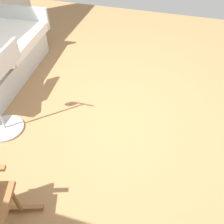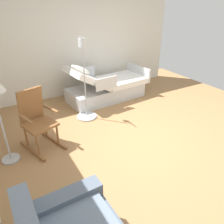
% 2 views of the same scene
% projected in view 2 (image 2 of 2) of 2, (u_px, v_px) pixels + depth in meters
% --- Properties ---
extents(ground_plane, '(6.85, 6.85, 0.00)m').
position_uv_depth(ground_plane, '(145.00, 138.00, 4.08)').
color(ground_plane, '#9E7247').
extents(side_wall, '(0.10, 5.28, 2.70)m').
position_uv_depth(side_wall, '(83.00, 42.00, 5.61)').
color(side_wall, silver).
rests_on(side_wall, ground).
extents(hospital_bed, '(1.14, 2.13, 1.06)m').
position_uv_depth(hospital_bed, '(106.00, 87.00, 5.57)').
color(hospital_bed, silver).
rests_on(hospital_bed, ground).
extents(rocking_chair, '(0.87, 0.69, 1.05)m').
position_uv_depth(rocking_chair, '(37.00, 120.00, 3.64)').
color(rocking_chair, brown).
rests_on(rocking_chair, ground).
extents(iv_pole, '(0.44, 0.44, 1.69)m').
position_uv_depth(iv_pole, '(86.00, 107.00, 4.69)').
color(iv_pole, '#B2B5BA').
rests_on(iv_pole, ground).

